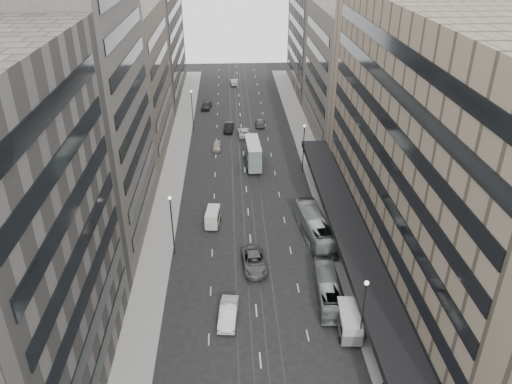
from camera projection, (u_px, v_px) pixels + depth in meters
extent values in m
plane|color=black|center=(257.00, 317.00, 52.92)|extent=(220.00, 220.00, 0.00)
cube|color=gray|center=(314.00, 164.00, 86.45)|extent=(4.00, 125.00, 0.15)
cube|color=gray|center=(174.00, 167.00, 85.28)|extent=(4.00, 125.00, 0.15)
cube|color=#746855|center=(451.00, 152.00, 53.90)|extent=(15.00, 60.00, 30.00)
cube|color=black|center=(355.00, 240.00, 58.65)|extent=(4.40, 60.00, 0.50)
cube|color=#524D47|center=(355.00, 73.00, 94.01)|extent=(15.00, 28.00, 24.00)
cube|color=#615D57|center=(327.00, 32.00, 119.44)|extent=(15.00, 32.00, 28.00)
cube|color=#524D47|center=(71.00, 109.00, 60.53)|extent=(15.00, 26.00, 34.00)
cube|color=#6D5E54|center=(118.00, 83.00, 86.40)|extent=(15.00, 28.00, 25.00)
cube|color=#615D57|center=(144.00, 36.00, 114.71)|extent=(15.00, 38.00, 28.00)
cylinder|color=#262628|center=(362.00, 317.00, 47.10)|extent=(0.16, 0.16, 8.00)
sphere|color=silver|center=(367.00, 283.00, 45.16)|extent=(0.44, 0.44, 0.44)
cylinder|color=#262628|center=(303.00, 149.00, 82.28)|extent=(0.16, 0.16, 8.00)
sphere|color=silver|center=(305.00, 126.00, 80.33)|extent=(0.44, 0.44, 0.44)
cylinder|color=#262628|center=(172.00, 227.00, 61.11)|extent=(0.16, 0.16, 8.00)
sphere|color=silver|center=(170.00, 198.00, 59.16)|extent=(0.44, 0.44, 0.44)
cylinder|color=#262628|center=(192.00, 111.00, 98.92)|extent=(0.16, 0.16, 8.00)
sphere|color=silver|center=(191.00, 91.00, 96.97)|extent=(0.44, 0.44, 0.44)
imported|color=slate|center=(327.00, 289.00, 54.93)|extent=(2.89, 9.69, 2.66)
imported|color=gray|center=(315.00, 227.00, 65.52)|extent=(4.02, 12.05, 3.29)
cube|color=gray|center=(253.00, 158.00, 85.32)|extent=(2.57, 8.14, 2.06)
cube|color=gray|center=(253.00, 148.00, 84.41)|extent=(2.51, 7.81, 1.79)
cube|color=silver|center=(253.00, 142.00, 83.96)|extent=(2.57, 8.14, 0.11)
cylinder|color=black|center=(248.00, 171.00, 83.17)|extent=(0.29, 0.90, 0.89)
cylinder|color=black|center=(261.00, 170.00, 83.36)|extent=(0.29, 0.90, 0.89)
cylinder|color=black|center=(245.00, 157.00, 88.25)|extent=(0.29, 0.90, 0.89)
cylinder|color=black|center=(258.00, 156.00, 88.44)|extent=(0.29, 0.90, 0.89)
cube|color=#5A5E62|center=(349.00, 324.00, 50.55)|extent=(2.38, 4.98, 1.26)
cube|color=beige|center=(350.00, 316.00, 50.02)|extent=(2.33, 4.88, 0.99)
cylinder|color=black|center=(340.00, 340.00, 49.46)|extent=(0.26, 0.73, 0.72)
cylinder|color=black|center=(361.00, 341.00, 49.43)|extent=(0.26, 0.73, 0.72)
cylinder|color=black|center=(336.00, 318.00, 52.28)|extent=(0.26, 0.73, 0.72)
cylinder|color=black|center=(356.00, 318.00, 52.24)|extent=(0.26, 0.73, 0.72)
cube|color=beige|center=(213.00, 220.00, 68.68)|extent=(2.12, 3.95, 1.16)
cube|color=silver|center=(213.00, 213.00, 68.19)|extent=(2.08, 3.87, 0.91)
cylinder|color=black|center=(206.00, 228.00, 67.90)|extent=(0.24, 0.62, 0.60)
cylinder|color=black|center=(218.00, 228.00, 67.81)|extent=(0.24, 0.62, 0.60)
cylinder|color=black|center=(208.00, 218.00, 70.09)|extent=(0.24, 0.62, 0.60)
cylinder|color=black|center=(220.00, 219.00, 70.01)|extent=(0.24, 0.62, 0.60)
imported|color=silver|center=(228.00, 313.00, 52.19)|extent=(2.33, 5.30, 1.69)
imported|color=#505052|center=(254.00, 262.00, 60.19)|extent=(3.20, 6.21, 1.67)
imported|color=#B0A992|center=(217.00, 146.00, 92.04)|extent=(1.70, 3.97, 1.34)
imported|color=black|center=(229.00, 127.00, 100.12)|extent=(2.17, 4.99, 1.60)
imported|color=silver|center=(244.00, 132.00, 97.91)|extent=(2.60, 5.19, 1.41)
imported|color=#555557|center=(260.00, 122.00, 102.89)|extent=(2.14, 4.81, 1.37)
imported|color=#262629|center=(207.00, 105.00, 112.27)|extent=(2.52, 4.96, 1.62)
imported|color=#A59788|center=(233.00, 82.00, 129.03)|extent=(2.19, 4.79, 1.52)
imported|color=black|center=(386.00, 381.00, 44.01)|extent=(0.78, 0.56, 2.02)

